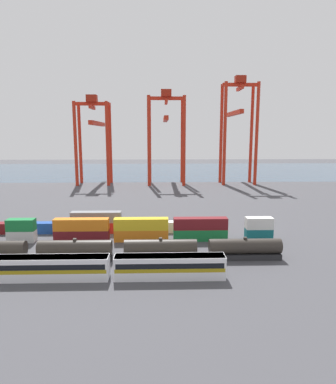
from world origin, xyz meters
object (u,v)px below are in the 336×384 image
Objects in this scene: shipping_container_2 at (22,236)px; gantry_crane_central at (166,128)px; gantry_crane_west at (94,131)px; gantry_crane_east at (238,121)px; passenger_train at (53,267)px; freight_tank_row at (75,250)px.

gantry_crane_central is (34.34, 91.94, 25.51)m from shipping_container_2.
gantry_crane_west is 34.55m from gantry_crane_central.
gantry_crane_east is at bearing -0.53° from gantry_crane_west.
passenger_train is at bearing -116.38° from gantry_crane_east.
shipping_container_2 is 95.75m from gantry_crane_west.
gantry_crane_central is at bearing 69.52° from shipping_container_2.
gantry_crane_central is at bearing 79.28° from passenger_train.
shipping_container_2 is 118.44m from gantry_crane_east.
freight_tank_row is at bearing -38.90° from shipping_container_2.
gantry_crane_east is at bearing 62.47° from freight_tank_row.
shipping_container_2 is 0.12× the size of gantry_crane_east.
gantry_crane_central is (34.51, -0.76, 1.54)m from gantry_crane_west.
gantry_crane_central is 34.64m from gantry_crane_east.
shipping_container_2 is at bearing -126.79° from gantry_crane_east.
gantry_crane_east is at bearing 0.19° from gantry_crane_central.
passenger_train is 9.43× the size of shipping_container_2.
gantry_crane_east is at bearing 53.21° from shipping_container_2.
shipping_container_2 is 101.41m from gantry_crane_central.
gantry_crane_east is (68.84, 92.06, 28.52)m from shipping_container_2.
gantry_crane_east reaches higher than freight_tank_row.
gantry_crane_east is (55.78, 112.44, 27.67)m from passenger_train.
gantry_crane_west is at bearing 90.10° from shipping_container_2.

